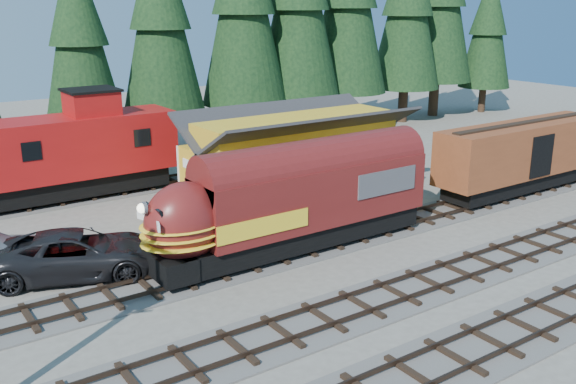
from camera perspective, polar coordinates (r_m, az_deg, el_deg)
ground at (r=29.75m, az=12.78°, el=-5.59°), size 120.00×120.00×0.00m
track_siding at (r=39.50m, az=18.42°, el=-0.39°), size 68.00×3.20×0.33m
track_spur at (r=39.41m, az=-17.63°, el=-0.36°), size 32.00×3.20×0.33m
depot at (r=36.37m, az=0.88°, el=3.79°), size 12.80×7.00×5.30m
conifer_backdrop at (r=50.02m, az=-3.59°, el=15.76°), size 80.88×20.77×17.39m
locomotive at (r=28.50m, az=-0.10°, el=-1.24°), size 14.18×2.82×3.85m
boxcar at (r=40.12m, az=20.03°, el=3.14°), size 12.41×2.66×3.90m
caboose at (r=38.68m, az=-18.21°, el=3.56°), size 11.19×3.25×5.82m
pickup_truck_a at (r=28.09m, az=-18.23°, el=-5.24°), size 7.69×5.61×1.94m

